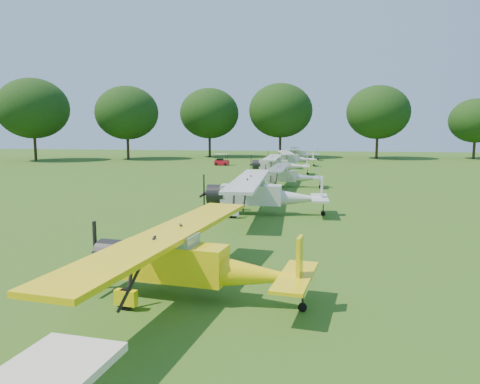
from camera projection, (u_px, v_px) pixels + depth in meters
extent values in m
plane|color=#284C13|center=(245.00, 221.00, 26.54)|extent=(160.00, 160.00, 0.00)
cylinder|color=#322613|center=(474.00, 148.00, 78.39)|extent=(0.44, 0.44, 3.70)
ellipsoid|color=black|center=(476.00, 121.00, 77.77)|extent=(8.63, 8.63, 7.34)
cylinder|color=#322613|center=(377.00, 145.00, 79.02)|extent=(0.44, 0.44, 4.51)
ellipsoid|color=black|center=(378.00, 112.00, 78.26)|extent=(10.52, 10.52, 8.94)
cylinder|color=#322613|center=(280.00, 144.00, 82.05)|extent=(0.44, 0.44, 4.74)
ellipsoid|color=black|center=(281.00, 111.00, 81.26)|extent=(11.05, 11.05, 9.39)
cylinder|color=#322613|center=(210.00, 144.00, 83.83)|extent=(0.44, 0.44, 4.49)
ellipsoid|color=black|center=(209.00, 113.00, 83.08)|extent=(10.47, 10.47, 8.90)
cylinder|color=#322613|center=(128.00, 146.00, 77.85)|extent=(0.44, 0.44, 4.44)
ellipsoid|color=black|center=(127.00, 113.00, 77.11)|extent=(10.36, 10.36, 8.80)
cylinder|color=#322613|center=(35.00, 146.00, 74.42)|extent=(0.44, 0.44, 4.77)
ellipsoid|color=black|center=(33.00, 108.00, 73.62)|extent=(11.14, 11.14, 9.47)
cube|color=yellow|center=(172.00, 262.00, 14.48)|extent=(3.54, 1.48, 1.13)
cone|color=yellow|center=(263.00, 275.00, 13.67)|extent=(3.11, 1.37, 0.97)
cube|color=#8CA5B2|center=(169.00, 243.00, 14.43)|extent=(1.84, 1.21, 0.59)
cylinder|color=black|center=(114.00, 257.00, 15.06)|extent=(1.11, 1.24, 1.12)
cube|color=black|center=(95.00, 255.00, 15.26)|extent=(0.08, 0.14, 2.25)
cube|color=yellow|center=(168.00, 235.00, 14.39)|extent=(3.09, 11.49, 0.15)
cube|color=yellow|center=(300.00, 261.00, 13.29)|extent=(0.19, 0.60, 1.40)
cube|color=yellow|center=(296.00, 277.00, 13.39)|extent=(1.31, 3.10, 0.10)
cylinder|color=black|center=(126.00, 299.00, 13.56)|extent=(0.66, 0.26, 0.64)
cylinder|color=black|center=(166.00, 272.00, 16.11)|extent=(0.66, 0.26, 0.64)
cylinder|color=black|center=(302.00, 307.00, 13.45)|extent=(0.27, 0.12, 0.26)
cube|color=silver|center=(251.00, 195.00, 28.42)|extent=(3.69, 1.20, 1.20)
cone|color=silver|center=(302.00, 198.00, 28.06)|extent=(3.23, 1.13, 1.03)
cube|color=#8CA5B2|center=(249.00, 184.00, 28.34)|extent=(1.86, 1.11, 0.63)
cylinder|color=black|center=(216.00, 194.00, 28.69)|extent=(1.07, 1.22, 1.19)
cube|color=black|center=(204.00, 194.00, 28.78)|extent=(0.07, 0.14, 2.40)
cube|color=silver|center=(249.00, 180.00, 28.31)|extent=(2.03, 12.17, 0.16)
cube|color=silver|center=(322.00, 189.00, 27.83)|extent=(0.13, 0.63, 1.49)
cube|color=silver|center=(320.00, 198.00, 27.92)|extent=(1.07, 3.23, 0.10)
cylinder|color=black|center=(233.00, 212.00, 27.24)|extent=(0.69, 0.20, 0.69)
cylinder|color=black|center=(239.00, 204.00, 30.05)|extent=(0.69, 0.20, 0.69)
cylinder|color=black|center=(323.00, 214.00, 28.02)|extent=(0.28, 0.10, 0.27)
cube|color=silver|center=(280.00, 176.00, 41.64)|extent=(3.00, 0.98, 0.97)
cone|color=silver|center=(308.00, 178.00, 41.19)|extent=(2.62, 0.92, 0.84)
cube|color=#8CA5B2|center=(279.00, 170.00, 41.59)|extent=(1.51, 0.90, 0.51)
cylinder|color=black|center=(261.00, 175.00, 41.97)|extent=(0.87, 0.99, 0.96)
cube|color=black|center=(254.00, 175.00, 42.09)|extent=(0.06, 0.11, 1.95)
cube|color=silver|center=(279.00, 168.00, 41.56)|extent=(1.67, 9.87, 0.13)
cube|color=silver|center=(319.00, 173.00, 40.95)|extent=(0.11, 0.51, 1.21)
cube|color=silver|center=(318.00, 178.00, 41.03)|extent=(0.88, 2.62, 0.08)
cylinder|color=black|center=(270.00, 185.00, 40.75)|extent=(0.56, 0.17, 0.56)
cylinder|color=black|center=(273.00, 182.00, 43.01)|extent=(0.56, 0.17, 0.56)
cylinder|color=black|center=(320.00, 186.00, 41.10)|extent=(0.23, 0.08, 0.22)
cube|color=silver|center=(274.00, 165.00, 53.01)|extent=(3.24, 0.96, 1.06)
cone|color=silver|center=(298.00, 166.00, 52.61)|extent=(2.84, 0.91, 0.91)
cube|color=#8CA5B2|center=(273.00, 160.00, 52.95)|extent=(1.62, 0.93, 0.56)
cylinder|color=black|center=(257.00, 164.00, 53.31)|extent=(0.91, 1.05, 1.05)
cube|color=black|center=(251.00, 164.00, 53.41)|extent=(0.06, 0.12, 2.13)
cube|color=silver|center=(273.00, 158.00, 52.92)|extent=(1.47, 10.74, 0.14)
cube|color=silver|center=(307.00, 162.00, 52.38)|extent=(0.10, 0.56, 1.32)
cube|color=silver|center=(306.00, 166.00, 52.46)|extent=(0.86, 2.84, 0.09)
cylinder|color=black|center=(265.00, 172.00, 52.00)|extent=(0.61, 0.16, 0.61)
cylinder|color=black|center=(267.00, 170.00, 54.48)|extent=(0.61, 0.16, 0.61)
cylinder|color=black|center=(308.00, 173.00, 52.55)|extent=(0.24, 0.08, 0.24)
cube|color=silver|center=(286.00, 158.00, 63.93)|extent=(3.29, 1.42, 1.04)
cone|color=silver|center=(306.00, 160.00, 63.95)|extent=(2.89, 1.31, 0.89)
cube|color=#8CA5B2|center=(286.00, 154.00, 63.86)|extent=(1.71, 1.15, 0.55)
cylinder|color=black|center=(273.00, 158.00, 63.94)|extent=(1.04, 1.16, 1.03)
cube|color=black|center=(268.00, 158.00, 63.94)|extent=(0.08, 0.13, 2.09)
cube|color=silver|center=(286.00, 153.00, 63.82)|extent=(3.05, 10.63, 0.14)
cube|color=silver|center=(313.00, 156.00, 63.88)|extent=(0.18, 0.56, 1.29)
cube|color=silver|center=(312.00, 159.00, 63.94)|extent=(1.27, 2.88, 0.09)
cylinder|color=black|center=(281.00, 165.00, 62.81)|extent=(0.61, 0.25, 0.60)
cylinder|color=black|center=(280.00, 163.00, 65.27)|extent=(0.61, 0.25, 0.60)
cylinder|color=black|center=(314.00, 165.00, 64.05)|extent=(0.25, 0.12, 0.24)
cube|color=silver|center=(295.00, 154.00, 75.87)|extent=(3.17, 1.05, 1.03)
cone|color=silver|center=(311.00, 155.00, 75.59)|extent=(2.77, 0.99, 0.88)
cube|color=#8CA5B2|center=(294.00, 150.00, 75.81)|extent=(1.60, 0.96, 0.54)
cylinder|color=black|center=(283.00, 154.00, 76.09)|extent=(0.92, 1.05, 1.02)
cube|color=black|center=(280.00, 154.00, 76.16)|extent=(0.06, 0.12, 2.06)
cube|color=silver|center=(294.00, 149.00, 75.78)|extent=(1.82, 10.42, 0.14)
cube|color=silver|center=(318.00, 152.00, 75.40)|extent=(0.12, 0.54, 1.27)
cube|color=silver|center=(317.00, 154.00, 75.48)|extent=(0.94, 2.77, 0.09)
cylinder|color=black|center=(290.00, 159.00, 74.86)|extent=(0.59, 0.18, 0.59)
cylinder|color=black|center=(290.00, 158.00, 77.27)|extent=(0.59, 0.18, 0.59)
cylinder|color=black|center=(318.00, 159.00, 75.56)|extent=(0.24, 0.09, 0.23)
cube|color=red|center=(222.00, 163.00, 65.27)|extent=(2.01, 1.24, 0.61)
cube|color=black|center=(220.00, 160.00, 65.29)|extent=(0.88, 1.03, 0.39)
cube|color=silver|center=(222.00, 154.00, 65.10)|extent=(1.93, 1.32, 0.07)
cylinder|color=black|center=(216.00, 164.00, 64.95)|extent=(0.39, 0.16, 0.38)
cylinder|color=black|center=(219.00, 164.00, 65.98)|extent=(0.39, 0.16, 0.38)
cylinder|color=black|center=(225.00, 164.00, 64.61)|extent=(0.39, 0.16, 0.38)
cylinder|color=black|center=(227.00, 164.00, 65.64)|extent=(0.39, 0.16, 0.38)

